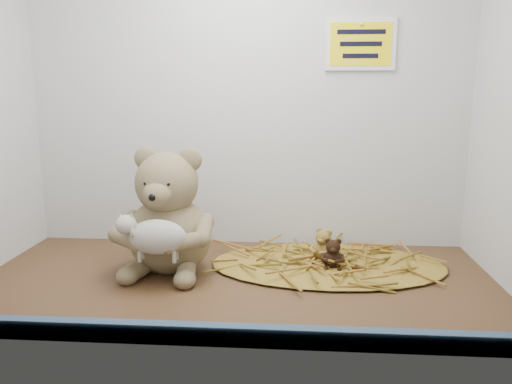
# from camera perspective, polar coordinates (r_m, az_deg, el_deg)

# --- Properties ---
(alcove_shell) EXTENTS (1.20, 0.60, 0.90)m
(alcove_shell) POSITION_cam_1_polar(r_m,az_deg,el_deg) (1.18, -2.00, 12.40)
(alcove_shell) COLOR #462E18
(alcove_shell) RESTS_ON ground
(front_rail) EXTENTS (1.19, 0.02, 0.04)m
(front_rail) POSITION_cam_1_polar(r_m,az_deg,el_deg) (0.90, -4.46, -15.91)
(front_rail) COLOR #384E6B
(front_rail) RESTS_ON shelf_floor
(straw_bed) EXTENTS (0.59, 0.34, 0.01)m
(straw_bed) POSITION_cam_1_polar(r_m,az_deg,el_deg) (1.27, 8.20, -8.17)
(straw_bed) COLOR brown
(straw_bed) RESTS_ON shelf_floor
(main_teddy) EXTENTS (0.27, 0.28, 0.30)m
(main_teddy) POSITION_cam_1_polar(r_m,az_deg,el_deg) (1.21, -9.94, -2.04)
(main_teddy) COLOR #8C7B56
(main_teddy) RESTS_ON shelf_floor
(toy_lamb) EXTENTS (0.17, 0.10, 0.11)m
(toy_lamb) POSITION_cam_1_polar(r_m,az_deg,el_deg) (1.12, -11.21, -5.06)
(toy_lamb) COLOR beige
(toy_lamb) RESTS_ON main_teddy
(mini_teddy_tan) EXTENTS (0.09, 0.09, 0.08)m
(mini_teddy_tan) POSITION_cam_1_polar(r_m,az_deg,el_deg) (1.28, 7.74, -5.82)
(mini_teddy_tan) COLOR olive
(mini_teddy_tan) RESTS_ON straw_bed
(mini_teddy_brown) EXTENTS (0.06, 0.07, 0.07)m
(mini_teddy_brown) POSITION_cam_1_polar(r_m,az_deg,el_deg) (1.23, 8.79, -6.78)
(mini_teddy_brown) COLOR black
(mini_teddy_brown) RESTS_ON straw_bed
(wall_sign) EXTENTS (0.16, 0.01, 0.11)m
(wall_sign) POSITION_cam_1_polar(r_m,az_deg,el_deg) (1.39, 11.86, 16.22)
(wall_sign) COLOR yellow
(wall_sign) RESTS_ON back_wall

